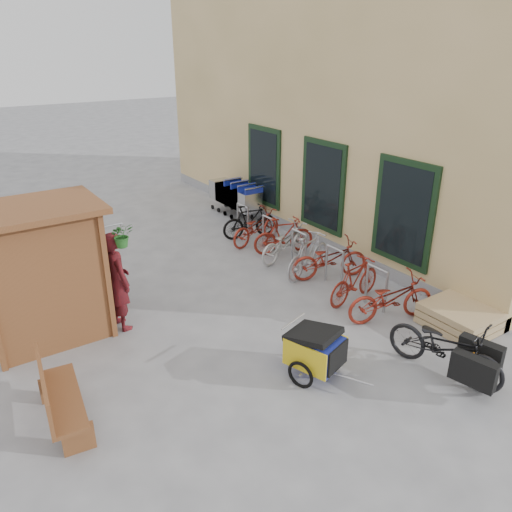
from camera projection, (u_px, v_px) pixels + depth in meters
ground at (280, 343)px, 8.66m from camera, size 80.00×80.00×0.00m
building at (373, 93)px, 14.04m from camera, size 6.07×13.00×7.00m
kiosk at (34, 257)px, 8.24m from camera, size 2.49×1.65×2.40m
bike_rack at (299, 245)px, 11.46m from camera, size 0.05×5.35×0.86m
pallet_stack at (459, 318)px, 9.05m from camera, size 1.00×1.20×0.40m
bench at (57, 397)px, 6.61m from camera, size 0.63×1.55×0.95m
shopping_carts at (235, 195)px, 14.76m from camera, size 0.63×2.12×1.13m
child_trailer at (315, 349)px, 7.68m from camera, size 0.94×1.45×0.84m
cargo_bike at (447, 348)px, 7.67m from camera, size 1.01×1.95×0.98m
person_kiosk at (117, 281)px, 8.84m from camera, size 0.51×0.71×1.84m
bike_0 at (391, 298)px, 9.23m from camera, size 1.82×1.09×0.90m
bike_1 at (355, 280)px, 9.92m from camera, size 1.54×0.64×0.90m
bike_2 at (330, 259)px, 10.90m from camera, size 1.82×1.14×0.90m
bike_3 at (308, 255)px, 11.04m from camera, size 1.66×0.91×0.96m
bike_4 at (285, 242)px, 11.86m from camera, size 1.74×0.91×0.87m
bike_5 at (284, 236)px, 12.19m from camera, size 1.59×0.87×0.92m
bike_6 at (256, 227)px, 12.83m from camera, size 1.74×0.92×0.87m
bike_7 at (250, 221)px, 13.18m from camera, size 1.57×0.71×0.91m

